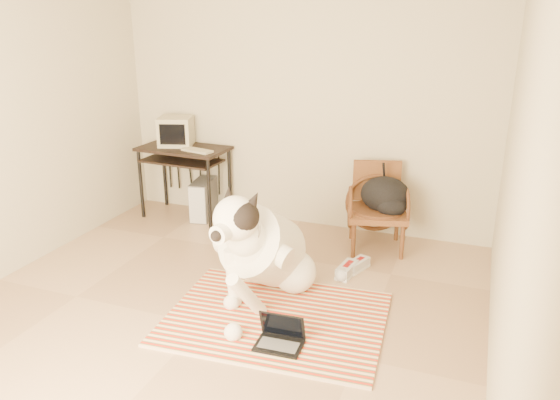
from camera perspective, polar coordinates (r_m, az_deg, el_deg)
The scene contains 14 objects.
floor at distance 4.22m, azimuth -8.06°, elevation -12.74°, with size 4.50×4.50×0.00m, color tan.
wall_back at distance 5.71m, azimuth 2.29°, elevation 10.47°, with size 4.50×4.50×0.00m, color #BEB49C.
wall_right at distance 3.23m, azimuth 23.60°, elevation 1.91°, with size 4.50×4.50×0.00m, color #BEB49C.
rug at distance 4.24m, azimuth -0.47°, elevation -12.25°, with size 1.71×1.36×0.02m.
dog at distance 4.35m, azimuth -1.81°, elevation -5.30°, with size 0.70×1.48×1.06m.
laptop at distance 3.91m, azimuth 0.03°, elevation -14.12°, with size 0.33×0.25×0.23m.
computer_desk at distance 6.09m, azimuth -10.07°, elevation 4.39°, with size 0.99×0.58×0.80m.
crt_monitor at distance 6.15m, azimuth -10.82°, elevation 7.07°, with size 0.44×0.42×0.31m.
desk_keyboard at distance 5.86m, azimuth -8.65°, elevation 5.14°, with size 0.35×0.13×0.02m, color tan.
pc_tower at distance 6.17m, azimuth -8.00°, elevation 0.10°, with size 0.27×0.49×0.43m.
rattan_chair at distance 5.37m, azimuth 10.10°, elevation -0.70°, with size 0.67×0.65×0.83m.
backpack at distance 5.29m, azimuth 11.03°, elevation 0.37°, with size 0.47×0.41×0.35m.
sneaker_left at distance 4.89m, azimuth 7.02°, elevation -7.30°, with size 0.16×0.31×0.10m.
sneaker_right at distance 5.00m, azimuth 8.09°, elevation -6.78°, with size 0.20×0.30×0.10m.
Camera 1 is at (1.80, -3.10, 2.23)m, focal length 35.00 mm.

